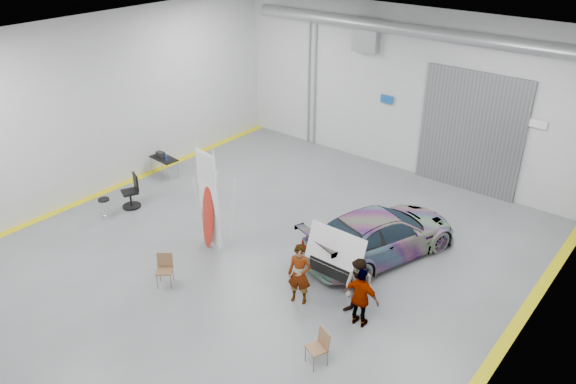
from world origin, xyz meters
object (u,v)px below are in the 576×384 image
Objects in this scene: surfboard_display at (209,208)px; folding_chair_near at (165,276)px; person_a at (300,274)px; person_b at (359,289)px; folding_chair_far at (317,354)px; office_chair at (132,193)px; shop_stool at (105,209)px; sedan_car at (381,234)px; work_table at (163,158)px; person_c at (361,298)px.

surfboard_display is 3.66× the size of folding_chair_near.
person_b is (1.48, 0.41, -0.01)m from person_a.
person_b is 1.99m from folding_chair_far.
folding_chair_far is at bearing 11.15° from office_chair.
folding_chair_near is 4.74m from office_chair.
office_chair is (-0.03, 1.08, 0.13)m from shop_stool.
office_chair is at bearing 36.80° from sedan_car.
sedan_car reaches higher than folding_chair_near.
surfboard_display is (-3.58, 0.38, 0.47)m from person_a.
work_table is (-8.51, 2.73, -0.13)m from person_a.
sedan_car reaches higher than folding_chair_far.
person_a reaches higher than office_chair.
person_b is at bearing 117.28° from folding_chair_far.
office_chair is at bearing -172.77° from surfboard_display.
person_b is at bearing 8.79° from surfboard_display.
work_table is at bearing 142.65° from person_a.
surfboard_display is at bearing -177.43° from person_b.
folding_chair_far is (1.15, -4.62, -0.43)m from sedan_car.
folding_chair_far is at bearing -37.66° from folding_chair_near.
person_c is at bearing -42.54° from person_b.
person_c is (1.68, 0.21, -0.04)m from person_a.
person_a reaches higher than folding_chair_near.
work_table is (-1.14, 3.34, 0.33)m from shop_stool.
shop_stool is at bearing 43.63° from sedan_car.
folding_chair_far is 11.00m from work_table.
person_c is 9.09m from shop_stool.
shop_stool is (-4.19, 1.07, 0.09)m from folding_chair_near.
surfboard_display is at bearing -6.14° from person_c.
sedan_car reaches higher than shop_stool.
shop_stool is (-9.05, -0.82, -0.42)m from person_c.
person_a reaches higher than sedan_car.
person_a is at bearing 19.75° from office_chair.
work_table is 2.52m from office_chair.
person_c is (1.19, -2.92, 0.08)m from sedan_car.
sedan_car is at bearing 126.39° from folding_chair_far.
work_table is at bearing 179.76° from folding_chair_far.
work_table reaches higher than folding_chair_near.
sedan_car is at bearing 42.00° from office_chair.
person_c is 1.37× the size of work_table.
person_a is at bearing -17.82° from work_table.
person_c is 5.28m from surfboard_display.
shop_stool is at bearing 165.20° from person_a.
person_c is at bearing -18.61° from folding_chair_near.
work_table is (-10.18, 2.52, -0.09)m from person_c.
person_b is (0.99, -2.72, 0.12)m from sedan_car.
person_a is 1.92× the size of folding_chair_far.
sedan_car is 2.93× the size of person_a.
person_c is 2.13× the size of shop_stool.
surfboard_display is at bearing -25.48° from work_table.
office_chair is at bearing -64.02° from work_table.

